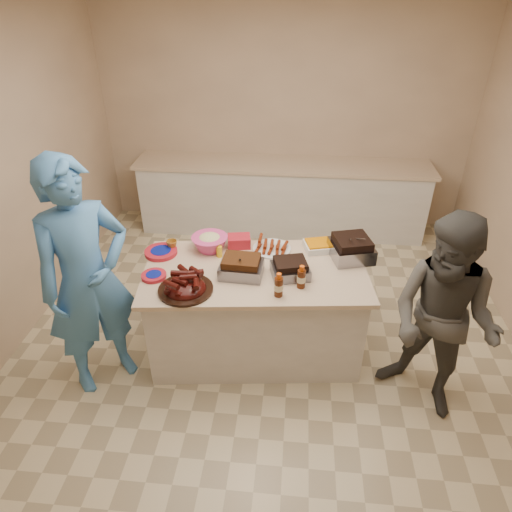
# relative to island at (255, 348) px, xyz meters

# --- Properties ---
(room) EXTENTS (4.50, 5.00, 2.70)m
(room) POSITION_rel_island_xyz_m (0.11, 0.06, 0.00)
(room) COLOR #CCAD8B
(room) RESTS_ON ground
(back_counter) EXTENTS (3.60, 0.64, 0.90)m
(back_counter) POSITION_rel_island_xyz_m (0.11, 2.26, 0.45)
(back_counter) COLOR silver
(back_counter) RESTS_ON ground
(island) EXTENTS (1.88, 1.13, 0.85)m
(island) POSITION_rel_island_xyz_m (0.00, 0.00, 0.00)
(island) COLOR silver
(island) RESTS_ON ground
(rib_platter) EXTENTS (0.50, 0.50, 0.17)m
(rib_platter) POSITION_rel_island_xyz_m (-0.49, -0.33, 0.85)
(rib_platter) COLOR #410C09
(rib_platter) RESTS_ON island
(pulled_pork_tray) EXTENTS (0.35, 0.27, 0.10)m
(pulled_pork_tray) POSITION_rel_island_xyz_m (-0.10, -0.08, 0.85)
(pulled_pork_tray) COLOR #47230F
(pulled_pork_tray) RESTS_ON island
(brisket_tray) EXTENTS (0.33, 0.30, 0.09)m
(brisket_tray) POSITION_rel_island_xyz_m (0.28, -0.05, 0.85)
(brisket_tray) COLOR black
(brisket_tray) RESTS_ON island
(roasting_pan) EXTENTS (0.40, 0.40, 0.13)m
(roasting_pan) POSITION_rel_island_xyz_m (0.77, 0.26, 0.85)
(roasting_pan) COLOR gray
(roasting_pan) RESTS_ON island
(coleslaw_bowl) EXTENTS (0.34, 0.34, 0.21)m
(coleslaw_bowl) POSITION_rel_island_xyz_m (-0.42, 0.28, 0.85)
(coleslaw_bowl) COLOR #D43E84
(coleslaw_bowl) RESTS_ON island
(sausage_plate) EXTENTS (0.36, 0.36, 0.05)m
(sausage_plate) POSITION_rel_island_xyz_m (0.11, 0.33, 0.85)
(sausage_plate) COLOR silver
(sausage_plate) RESTS_ON island
(mac_cheese_dish) EXTENTS (0.32, 0.27, 0.07)m
(mac_cheese_dish) POSITION_rel_island_xyz_m (0.53, 0.37, 0.85)
(mac_cheese_dish) COLOR orange
(mac_cheese_dish) RESTS_ON island
(bbq_bottle_a) EXTENTS (0.07, 0.07, 0.19)m
(bbq_bottle_a) POSITION_rel_island_xyz_m (0.20, -0.32, 0.85)
(bbq_bottle_a) COLOR #451C0A
(bbq_bottle_a) RESTS_ON island
(bbq_bottle_b) EXTENTS (0.07, 0.07, 0.19)m
(bbq_bottle_b) POSITION_rel_island_xyz_m (0.37, -0.20, 0.85)
(bbq_bottle_b) COLOR #451C0A
(bbq_bottle_b) RESTS_ON island
(mustard_bottle) EXTENTS (0.05, 0.05, 0.13)m
(mustard_bottle) POSITION_rel_island_xyz_m (-0.32, 0.17, 0.85)
(mustard_bottle) COLOR yellow
(mustard_bottle) RESTS_ON island
(sauce_bowl) EXTENTS (0.13, 0.05, 0.13)m
(sauce_bowl) POSITION_rel_island_xyz_m (-0.04, 0.15, 0.85)
(sauce_bowl) COLOR silver
(sauce_bowl) RESTS_ON island
(plate_stack_large) EXTENTS (0.30, 0.30, 0.03)m
(plate_stack_large) POSITION_rel_island_xyz_m (-0.82, 0.17, 0.85)
(plate_stack_large) COLOR #AA1826
(plate_stack_large) RESTS_ON island
(plate_stack_small) EXTENTS (0.22, 0.22, 0.03)m
(plate_stack_small) POSITION_rel_island_xyz_m (-0.78, -0.18, 0.85)
(plate_stack_small) COLOR #AA1826
(plate_stack_small) RESTS_ON island
(plastic_cup) EXTENTS (0.10, 0.09, 0.09)m
(plastic_cup) POSITION_rel_island_xyz_m (-0.74, 0.25, 0.85)
(plastic_cup) COLOR #9E6A1E
(plastic_cup) RESTS_ON island
(basket_stack) EXTENTS (0.21, 0.18, 0.10)m
(basket_stack) POSITION_rel_island_xyz_m (-0.18, 0.36, 0.85)
(basket_stack) COLOR #AA1826
(basket_stack) RESTS_ON island
(guest_blue) EXTENTS (1.84, 1.86, 0.46)m
(guest_blue) POSITION_rel_island_xyz_m (-1.20, -0.42, 0.00)
(guest_blue) COLOR #4886C8
(guest_blue) RESTS_ON ground
(guest_gray) EXTENTS (1.64, 1.75, 0.61)m
(guest_gray) POSITION_rel_island_xyz_m (1.36, -0.46, 0.00)
(guest_gray) COLOR #4E4C47
(guest_gray) RESTS_ON ground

